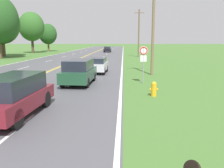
% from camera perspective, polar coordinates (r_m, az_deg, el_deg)
% --- Properties ---
extents(fire_hydrant, '(0.46, 0.30, 0.82)m').
position_cam_1_polar(fire_hydrant, '(13.29, 10.04, -1.13)').
color(fire_hydrant, gold).
rests_on(fire_hydrant, ground).
extents(traffic_sign, '(0.60, 0.10, 2.64)m').
position_cam_1_polar(traffic_sign, '(16.93, 7.59, 6.79)').
color(traffic_sign, gray).
rests_on(traffic_sign, ground).
extents(utility_pole_midground, '(1.80, 0.24, 7.30)m').
position_cam_1_polar(utility_pole_midground, '(21.33, 9.84, 12.35)').
color(utility_pole_midground, brown).
rests_on(utility_pole_midground, ground).
extents(utility_pole_far, '(1.80, 0.24, 8.48)m').
position_cam_1_polar(utility_pole_far, '(44.31, 6.46, 12.17)').
color(utility_pole_far, brown).
rests_on(utility_pole_far, ground).
extents(tree_behind_sign, '(5.96, 5.96, 9.65)m').
position_cam_1_polar(tree_behind_sign, '(60.89, -18.80, 12.92)').
color(tree_behind_sign, '#473828').
rests_on(tree_behind_sign, ground).
extents(tree_mid_treeline, '(4.82, 4.82, 7.46)m').
position_cam_1_polar(tree_mid_treeline, '(68.50, -15.16, 11.50)').
color(tree_mid_treeline, brown).
rests_on(tree_mid_treeline, ground).
extents(tree_far_back, '(6.64, 6.64, 9.97)m').
position_cam_1_polar(tree_far_back, '(50.02, -25.06, 13.07)').
color(tree_far_back, brown).
rests_on(tree_far_back, ground).
extents(car_maroon_suv_nearest, '(1.95, 4.60, 1.68)m').
position_cam_1_polar(car_maroon_suv_nearest, '(10.34, -22.57, -2.38)').
color(car_maroon_suv_nearest, black).
rests_on(car_maroon_suv_nearest, ground).
extents(car_dark_green_van_approaching, '(2.01, 4.39, 1.72)m').
position_cam_1_polar(car_dark_green_van_approaching, '(16.81, -7.94, 3.05)').
color(car_dark_green_van_approaching, black).
rests_on(car_dark_green_van_approaching, ground).
extents(car_silver_hatchback_mid_near, '(1.91, 3.75, 1.44)m').
position_cam_1_polar(car_silver_hatchback_mid_near, '(22.40, -3.64, 4.65)').
color(car_silver_hatchback_mid_near, black).
rests_on(car_silver_hatchback_mid_near, ground).
extents(car_black_hatchback_mid_far, '(1.78, 4.29, 1.45)m').
position_cam_1_polar(car_black_hatchback_mid_far, '(62.10, -1.10, 8.40)').
color(car_black_hatchback_mid_far, black).
rests_on(car_black_hatchback_mid_far, ground).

